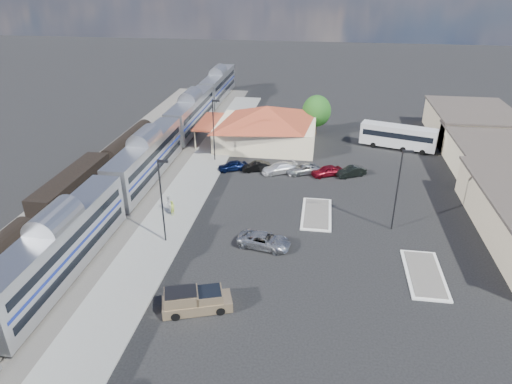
# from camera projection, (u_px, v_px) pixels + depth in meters

# --- Properties ---
(ground) EXTENTS (280.00, 280.00, 0.00)m
(ground) POSITION_uv_depth(u_px,v_px,m) (279.00, 221.00, 50.23)
(ground) COLOR black
(ground) RESTS_ON ground
(railbed) EXTENTS (16.00, 100.00, 0.12)m
(railbed) POSITION_uv_depth(u_px,v_px,m) (127.00, 179.00, 60.08)
(railbed) COLOR #4C4944
(railbed) RESTS_ON ground
(platform) EXTENTS (5.50, 92.00, 0.18)m
(platform) POSITION_uv_depth(u_px,v_px,m) (189.00, 190.00, 57.10)
(platform) COLOR gray
(platform) RESTS_ON ground
(passenger_train) EXTENTS (3.00, 104.00, 5.55)m
(passenger_train) POSITION_uv_depth(u_px,v_px,m) (147.00, 160.00, 58.53)
(passenger_train) COLOR silver
(passenger_train) RESTS_ON ground
(freight_cars) EXTENTS (2.80, 46.00, 4.00)m
(freight_cars) POSITION_uv_depth(u_px,v_px,m) (73.00, 191.00, 52.63)
(freight_cars) COLOR black
(freight_cars) RESTS_ON ground
(station_depot) EXTENTS (18.35, 12.24, 6.20)m
(station_depot) POSITION_uv_depth(u_px,v_px,m) (266.00, 125.00, 70.78)
(station_depot) COLOR beige
(station_depot) RESTS_ON ground
(buildings_east) EXTENTS (14.40, 51.40, 4.80)m
(buildings_east) POSITION_uv_depth(u_px,v_px,m) (509.00, 166.00, 58.24)
(buildings_east) COLOR #C6B28C
(buildings_east) RESTS_ON ground
(traffic_island_south) EXTENTS (3.30, 7.50, 0.21)m
(traffic_island_south) POSITION_uv_depth(u_px,v_px,m) (317.00, 214.00, 51.44)
(traffic_island_south) COLOR silver
(traffic_island_south) RESTS_ON ground
(traffic_island_north) EXTENTS (3.30, 7.50, 0.21)m
(traffic_island_north) POSITION_uv_depth(u_px,v_px,m) (424.00, 274.00, 41.24)
(traffic_island_north) COLOR silver
(traffic_island_north) RESTS_ON ground
(lamp_plat_s) EXTENTS (1.08, 0.25, 9.00)m
(lamp_plat_s) POSITION_uv_depth(u_px,v_px,m) (162.00, 195.00, 43.99)
(lamp_plat_s) COLOR black
(lamp_plat_s) RESTS_ON ground
(lamp_plat_n) EXTENTS (1.08, 0.25, 9.00)m
(lamp_plat_n) POSITION_uv_depth(u_px,v_px,m) (214.00, 125.00, 63.54)
(lamp_plat_n) COLOR black
(lamp_plat_n) RESTS_ON ground
(lamp_lot) EXTENTS (1.08, 0.25, 9.00)m
(lamp_lot) POSITION_uv_depth(u_px,v_px,m) (399.00, 184.00, 46.29)
(lamp_lot) COLOR black
(lamp_lot) RESTS_ON ground
(tree_depot) EXTENTS (4.71, 4.71, 6.63)m
(tree_depot) POSITION_uv_depth(u_px,v_px,m) (317.00, 111.00, 74.73)
(tree_depot) COLOR #382314
(tree_depot) RESTS_ON ground
(pickup_truck) EXTENTS (5.92, 3.70, 1.92)m
(pickup_truck) POSITION_uv_depth(u_px,v_px,m) (197.00, 301.00, 36.70)
(pickup_truck) COLOR tan
(pickup_truck) RESTS_ON ground
(suv) EXTENTS (5.69, 3.38, 1.48)m
(suv) POSITION_uv_depth(u_px,v_px,m) (264.00, 240.00, 45.18)
(suv) COLOR #A9ACB2
(suv) RESTS_ON ground
(coach_bus) EXTENTS (11.47, 5.65, 3.61)m
(coach_bus) POSITION_uv_depth(u_px,v_px,m) (398.00, 136.00, 69.54)
(coach_bus) COLOR white
(coach_bus) RESTS_ON ground
(person_a) EXTENTS (0.54, 0.71, 1.74)m
(person_a) POSITION_uv_depth(u_px,v_px,m) (173.00, 208.00, 50.70)
(person_a) COLOR #B6D241
(person_a) RESTS_ON platform
(person_b) EXTENTS (0.84, 1.01, 1.89)m
(person_b) POSITION_uv_depth(u_px,v_px,m) (168.00, 204.00, 51.44)
(person_b) COLOR white
(person_b) RESTS_ON platform
(parked_car_a) EXTENTS (4.27, 3.14, 1.35)m
(parked_car_a) POSITION_uv_depth(u_px,v_px,m) (233.00, 166.00, 62.56)
(parked_car_a) COLOR #0C173F
(parked_car_a) RESTS_ON ground
(parked_car_b) EXTENTS (4.18, 2.72, 1.30)m
(parked_car_b) POSITION_uv_depth(u_px,v_px,m) (256.00, 166.00, 62.42)
(parked_car_b) COLOR black
(parked_car_b) RESTS_ON ground
(parked_car_c) EXTENTS (5.19, 4.03, 1.40)m
(parked_car_c) POSITION_uv_depth(u_px,v_px,m) (279.00, 168.00, 61.71)
(parked_car_c) COLOR white
(parked_car_c) RESTS_ON ground
(parked_car_d) EXTENTS (5.06, 3.78, 1.28)m
(parked_car_d) POSITION_uv_depth(u_px,v_px,m) (303.00, 169.00, 61.58)
(parked_car_d) COLOR gray
(parked_car_d) RESTS_ON ground
(parked_car_e) EXTENTS (4.46, 3.38, 1.42)m
(parked_car_e) POSITION_uv_depth(u_px,v_px,m) (327.00, 171.00, 60.86)
(parked_car_e) COLOR maroon
(parked_car_e) RESTS_ON ground
(parked_car_f) EXTENTS (4.27, 3.23, 1.35)m
(parked_car_f) POSITION_uv_depth(u_px,v_px,m) (351.00, 172.00, 60.72)
(parked_car_f) COLOR black
(parked_car_f) RESTS_ON ground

